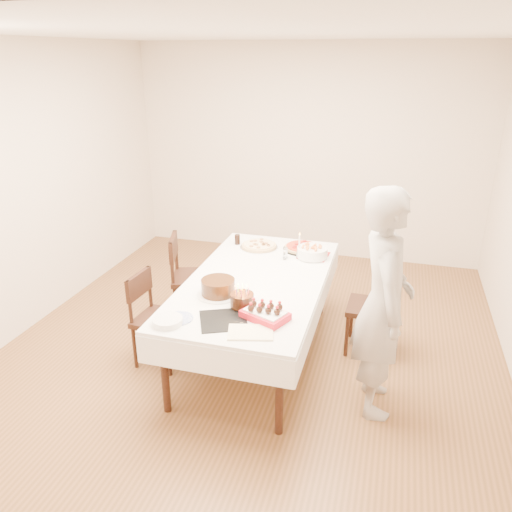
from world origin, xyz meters
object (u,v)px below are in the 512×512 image
(pizza_white, at_px, (259,246))
(birthday_cake, at_px, (242,296))
(strawberry_box, at_px, (265,314))
(chair_left_dessert, at_px, (160,320))
(layer_cake, at_px, (218,287))
(chair_right_savory, at_px, (370,308))
(person, at_px, (383,304))
(dining_table, at_px, (256,318))
(pasta_bowl, at_px, (312,252))
(taper_candle, at_px, (299,245))
(cola_glass, at_px, (237,239))
(chair_left_savory, at_px, (194,278))
(pizza_pepperoni, at_px, (302,248))

(pizza_white, distance_m, birthday_cake, 1.26)
(pizza_white, distance_m, strawberry_box, 1.43)
(chair_left_dessert, relative_size, layer_cake, 2.43)
(layer_cake, relative_size, strawberry_box, 1.05)
(chair_right_savory, height_order, person, person)
(dining_table, height_order, pasta_bowl, pasta_bowl)
(birthday_cake, relative_size, strawberry_box, 0.55)
(pizza_white, relative_size, taper_candle, 1.46)
(chair_left_dessert, height_order, cola_glass, cola_glass)
(chair_left_savory, bearing_deg, pizza_white, -175.65)
(strawberry_box, bearing_deg, birthday_cake, 150.71)
(pizza_white, height_order, pasta_bowl, pasta_bowl)
(taper_candle, relative_size, birthday_cake, 1.42)
(dining_table, height_order, chair_left_dessert, chair_left_dessert)
(chair_right_savory, xyz_separation_m, cola_glass, (-1.38, 0.40, 0.37))
(pasta_bowl, bearing_deg, birthday_cake, -106.68)
(chair_left_savory, height_order, strawberry_box, chair_left_savory)
(chair_left_savory, bearing_deg, person, 136.72)
(chair_right_savory, distance_m, pasta_bowl, 0.74)
(dining_table, relative_size, pizza_pepperoni, 5.78)
(pizza_pepperoni, bearing_deg, layer_cake, -111.38)
(chair_left_dessert, xyz_separation_m, birthday_cake, (0.81, -0.18, 0.43))
(dining_table, xyz_separation_m, chair_right_savory, (0.97, 0.36, 0.06))
(chair_right_savory, bearing_deg, cola_glass, 165.26)
(cola_glass, relative_size, layer_cake, 0.29)
(pizza_white, xyz_separation_m, layer_cake, (-0.03, -1.10, 0.05))
(pizza_pepperoni, xyz_separation_m, cola_glass, (-0.66, -0.03, 0.03))
(chair_left_dessert, relative_size, taper_candle, 3.25)
(strawberry_box, bearing_deg, pizza_white, 107.46)
(pizza_pepperoni, height_order, taper_candle, taper_candle)
(pizza_white, height_order, birthday_cake, birthday_cake)
(person, relative_size, taper_candle, 6.80)
(chair_left_savory, xyz_separation_m, taper_candle, (1.04, 0.10, 0.43))
(dining_table, height_order, pizza_pepperoni, pizza_pepperoni)
(strawberry_box, bearing_deg, layer_cake, 149.95)
(cola_glass, distance_m, layer_cake, 1.15)
(birthday_cake, bearing_deg, person, 5.96)
(chair_left_savory, bearing_deg, dining_table, 130.81)
(chair_left_dessert, bearing_deg, strawberry_box, 167.82)
(strawberry_box, bearing_deg, chair_right_savory, 54.30)
(person, relative_size, strawberry_box, 5.36)
(dining_table, xyz_separation_m, chair_left_dessert, (-0.77, -0.34, 0.04))
(chair_left_savory, relative_size, layer_cake, 2.63)
(pasta_bowl, bearing_deg, pizza_pepperoni, 127.34)
(chair_right_savory, xyz_separation_m, pasta_bowl, (-0.59, 0.26, 0.37))
(pizza_white, xyz_separation_m, pizza_pepperoni, (0.42, 0.07, 0.00))
(pasta_bowl, xyz_separation_m, cola_glass, (-0.79, 0.14, -0.00))
(pasta_bowl, distance_m, birthday_cake, 1.19)
(taper_candle, bearing_deg, chair_left_dessert, -138.23)
(chair_left_savory, relative_size, pizza_white, 2.41)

